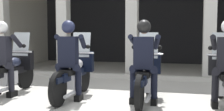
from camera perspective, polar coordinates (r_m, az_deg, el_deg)
The scene contains 9 objects.
ground_plane at distance 8.57m, azimuth 3.94°, elevation -4.45°, with size 80.00×80.00×0.00m, color #A8A59E.
station_building at distance 11.13m, azimuth 6.05°, elevation 8.90°, with size 10.08×4.57×3.47m.
kerb_strip at distance 8.44m, azimuth 3.36°, elevation -4.17°, with size 9.58×0.24×0.12m, color #B7B5AD.
motorcycle_far_left at distance 6.73m, azimuth -19.31°, elevation -2.90°, with size 0.62×2.04×1.35m.
police_officer_far_left at distance 6.45m, azimuth -20.80°, elevation 0.65°, with size 0.63×0.61×1.58m.
motorcycle_center_left at distance 6.06m, azimuth -7.44°, elevation -3.49°, with size 0.62×2.04×1.35m.
police_officer_center_left at distance 5.76m, azimuth -8.52°, elevation 0.45°, with size 0.63×0.61×1.58m.
motorcycle_center_right at distance 5.76m, azimuth 6.66°, elevation -3.92°, with size 0.62×2.04×1.35m.
police_officer_center_right at distance 5.43m, azimuth 6.32°, elevation 0.21°, with size 0.63×0.61×1.58m.
Camera 1 is at (1.44, -5.33, 1.36)m, focal length 46.31 mm.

